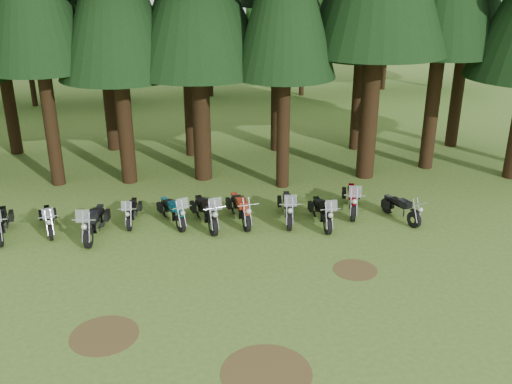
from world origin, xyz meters
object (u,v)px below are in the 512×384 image
at_px(motorcycle_3, 132,212).
at_px(motorcycle_7, 288,208).
at_px(motorcycle_8, 322,213).
at_px(motorcycle_10, 401,209).
at_px(motorcycle_6, 240,210).
at_px(motorcycle_5, 206,213).
at_px(motorcycle_4, 173,212).
at_px(motorcycle_0, 1,224).
at_px(motorcycle_2, 94,224).
at_px(motorcycle_1, 49,221).
at_px(motorcycle_9, 352,200).

xyz_separation_m(motorcycle_3, motorcycle_7, (5.80, -0.57, 0.08)).
distance_m(motorcycle_8, motorcycle_10, 3.05).
bearing_deg(motorcycle_7, motorcycle_6, -178.18).
distance_m(motorcycle_5, motorcycle_10, 7.31).
distance_m(motorcycle_3, motorcycle_4, 1.55).
xyz_separation_m(motorcycle_4, motorcycle_6, (2.51, -0.13, 0.02)).
bearing_deg(motorcycle_0, motorcycle_2, -17.22).
xyz_separation_m(motorcycle_1, motorcycle_4, (4.42, 0.11, 0.03)).
relative_size(motorcycle_1, motorcycle_10, 1.03).
bearing_deg(motorcycle_0, motorcycle_3, -1.99).
xyz_separation_m(motorcycle_0, motorcycle_3, (4.48, 0.62, -0.07)).
height_order(motorcycle_2, motorcycle_3, motorcycle_2).
height_order(motorcycle_1, motorcycle_5, motorcycle_5).
bearing_deg(motorcycle_0, motorcycle_1, -2.28).
distance_m(motorcycle_0, motorcycle_2, 3.28).
distance_m(motorcycle_3, motorcycle_7, 5.83).
bearing_deg(motorcycle_9, motorcycle_3, -167.59).
relative_size(motorcycle_7, motorcycle_10, 1.19).
bearing_deg(motorcycle_5, motorcycle_3, 152.29).
bearing_deg(motorcycle_10, motorcycle_8, 160.43).
height_order(motorcycle_1, motorcycle_4, motorcycle_4).
bearing_deg(motorcycle_7, motorcycle_10, -0.06).
bearing_deg(motorcycle_10, motorcycle_6, 153.59).
bearing_deg(motorcycle_3, motorcycle_6, -2.30).
bearing_deg(motorcycle_4, motorcycle_5, -37.48).
bearing_deg(motorcycle_9, motorcycle_6, -162.52).
xyz_separation_m(motorcycle_7, motorcycle_8, (1.19, -0.52, -0.02)).
distance_m(motorcycle_5, motorcycle_9, 5.71).
xyz_separation_m(motorcycle_7, motorcycle_9, (2.62, 0.47, 0.01)).
distance_m(motorcycle_1, motorcycle_5, 5.65).
bearing_deg(motorcycle_6, motorcycle_7, -13.96).
height_order(motorcycle_2, motorcycle_7, motorcycle_2).
distance_m(motorcycle_0, motorcycle_7, 10.27).
bearing_deg(motorcycle_4, motorcycle_3, 146.57).
bearing_deg(motorcycle_10, motorcycle_0, 157.63).
bearing_deg(motorcycle_3, motorcycle_0, -168.19).
relative_size(motorcycle_6, motorcycle_10, 1.18).
distance_m(motorcycle_5, motorcycle_7, 3.06).
height_order(motorcycle_0, motorcycle_3, motorcycle_0).
xyz_separation_m(motorcycle_0, motorcycle_7, (10.27, 0.05, 0.01)).
height_order(motorcycle_4, motorcycle_7, motorcycle_7).
xyz_separation_m(motorcycle_4, motorcycle_5, (1.22, -0.34, 0.05)).
height_order(motorcycle_1, motorcycle_2, motorcycle_2).
xyz_separation_m(motorcycle_2, motorcycle_6, (5.24, 0.60, -0.02)).
bearing_deg(motorcycle_10, motorcycle_4, 154.38).
distance_m(motorcycle_1, motorcycle_10, 12.96).
bearing_deg(motorcycle_3, motorcycle_4, -7.54).
xyz_separation_m(motorcycle_5, motorcycle_6, (1.29, 0.21, -0.03)).
height_order(motorcycle_5, motorcycle_10, motorcycle_5).
relative_size(motorcycle_0, motorcycle_5, 0.94).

